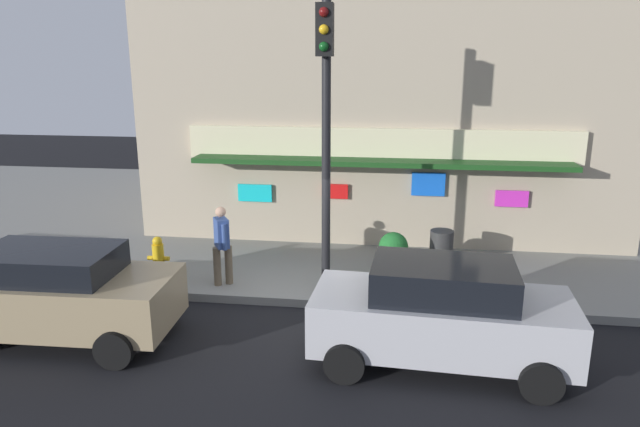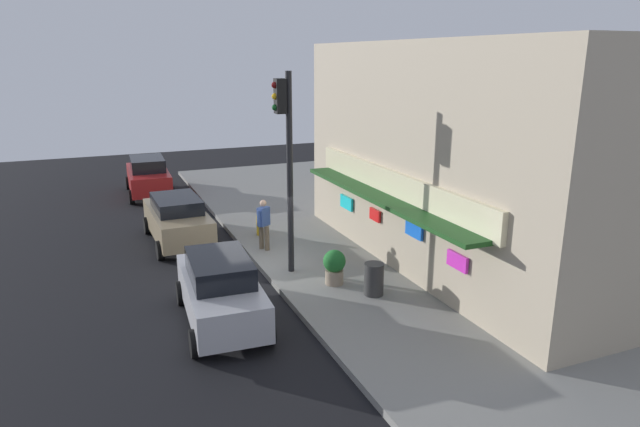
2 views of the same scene
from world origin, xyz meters
TOP-DOWN VIEW (x-y plane):
  - ground_plane at (0.00, 0.00)m, footprint 48.33×48.33m
  - sidewalk at (0.00, 6.41)m, footprint 32.22×12.83m
  - corner_building at (1.43, 8.07)m, footprint 12.63×9.68m
  - traffic_light at (0.45, 0.67)m, footprint 0.32×0.58m
  - fire_hydrant at (-3.29, 0.92)m, footprint 0.49×0.25m
  - trash_can at (2.93, 2.24)m, footprint 0.53×0.53m
  - pedestrian at (-1.72, 0.59)m, footprint 0.43×0.51m
  - potted_plant_by_doorway at (1.84, 1.56)m, footprint 0.64×0.64m
  - parked_car_silver at (2.65, -1.87)m, footprint 4.19×2.08m
  - parked_car_red at (-11.84, -2.02)m, footprint 4.46×2.10m
  - parked_car_tan at (-4.08, -1.86)m, footprint 4.37×2.08m

SIDE VIEW (x-z plane):
  - ground_plane at x=0.00m, z-range 0.00..0.00m
  - sidewalk at x=0.00m, z-range 0.00..0.18m
  - fire_hydrant at x=-3.29m, z-range 0.16..1.06m
  - trash_can at x=2.93m, z-range 0.18..1.06m
  - potted_plant_by_doorway at x=1.84m, z-range 0.22..1.22m
  - parked_car_tan at x=-4.08m, z-range 0.03..1.70m
  - parked_car_silver at x=2.65m, z-range 0.02..1.76m
  - parked_car_red at x=-11.84m, z-range 0.01..1.81m
  - pedestrian at x=-1.72m, z-range 0.25..1.96m
  - corner_building at x=1.43m, z-range 0.17..6.84m
  - traffic_light at x=0.45m, z-range 0.97..6.81m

